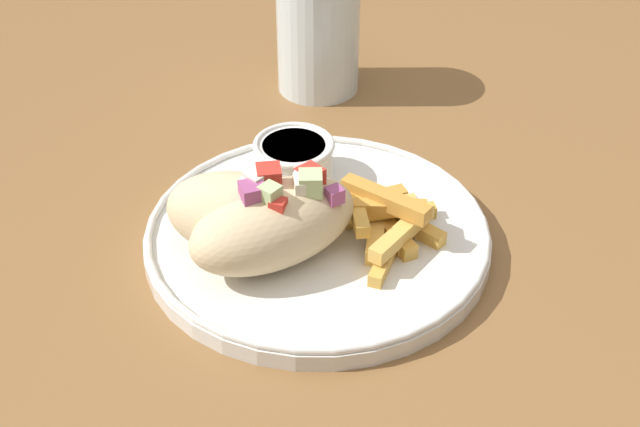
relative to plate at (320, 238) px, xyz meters
The scene contains 7 objects.
table 0.09m from the plate, 15.49° to the left, with size 1.25×1.25×0.75m.
plate is the anchor object (origin of this frame).
pita_sandwich_near 0.05m from the plate, 169.15° to the right, with size 0.14×0.08×0.07m.
pita_sandwich_far 0.07m from the plate, 167.66° to the left, with size 0.13×0.13×0.07m.
fries_pile 0.05m from the plate, 23.84° to the right, with size 0.10×0.10×0.04m.
sauce_ramekin 0.08m from the plate, 80.29° to the left, with size 0.07×0.07×0.04m.
water_glass 0.26m from the plate, 62.74° to the left, with size 0.08×0.08×0.13m.
Camera 1 is at (-0.27, -0.48, 1.20)m, focal length 50.00 mm.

